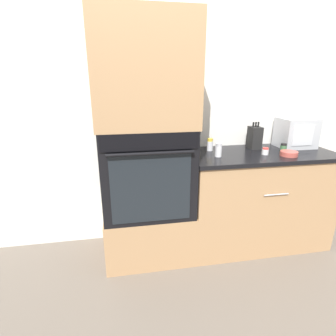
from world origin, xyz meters
The scene contains 13 objects.
ground_plane centered at (0.00, 0.00, 0.00)m, with size 12.00×12.00×0.00m, color #6B6056.
wall_back centered at (0.00, 0.63, 1.25)m, with size 8.00×0.05×2.50m.
oven_cabinet_base centered at (-0.38, 0.30, 0.22)m, with size 0.77×0.60×0.45m.
wall_oven centered at (-0.38, 0.30, 0.82)m, with size 0.74×0.64×0.74m.
oven_cabinet_upper centered at (-0.38, 0.30, 1.59)m, with size 0.77×0.60×0.81m.
counter_unit centered at (0.66, 0.30, 0.46)m, with size 1.34×0.63×0.92m.
microwave centered at (1.08, 0.43, 1.06)m, with size 0.33×0.27×0.28m.
knife_block centered at (0.66, 0.45, 1.03)m, with size 0.10×0.13×0.25m.
bowl centered at (0.83, 0.15, 0.94)m, with size 0.15×0.15×0.04m.
condiment_jar_near centered at (0.86, 0.28, 0.96)m, with size 0.06×0.06×0.08m.
condiment_jar_mid centered at (0.22, 0.44, 0.98)m, with size 0.06×0.06×0.11m.
condiment_jar_far centered at (0.22, 0.23, 0.98)m, with size 0.06×0.06×0.11m.
condiment_jar_back centered at (0.65, 0.22, 0.95)m, with size 0.06×0.06×0.06m.
Camera 1 is at (-0.58, -1.82, 1.53)m, focal length 28.00 mm.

